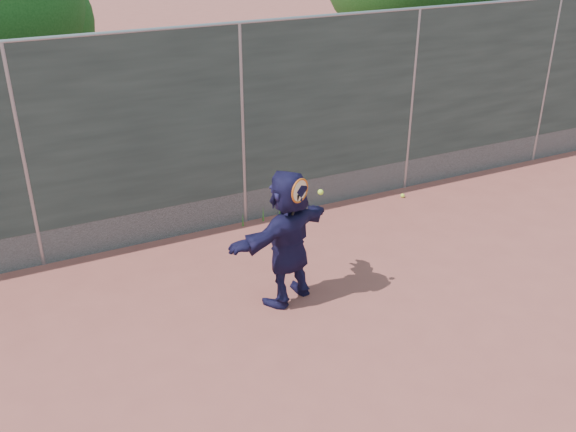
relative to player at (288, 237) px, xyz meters
name	(u,v)px	position (x,y,z in m)	size (l,w,h in m)	color
ground	(367,346)	(0.36, -1.27, -0.86)	(80.00, 80.00, 0.00)	#9E4C42
player	(288,237)	(0.00, 0.00, 0.00)	(1.59, 0.51, 1.71)	#19163C
ball_ground	(403,196)	(3.08, 1.88, -0.82)	(0.07, 0.07, 0.07)	#CDF436
fence	(242,123)	(0.36, 2.23, 0.73)	(20.00, 0.06, 3.03)	#38423D
swing_action	(302,192)	(0.08, -0.19, 0.65)	(0.49, 0.20, 0.51)	#C05112
weed_clump	(266,212)	(0.66, 2.12, -0.72)	(0.68, 0.07, 0.30)	#387226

